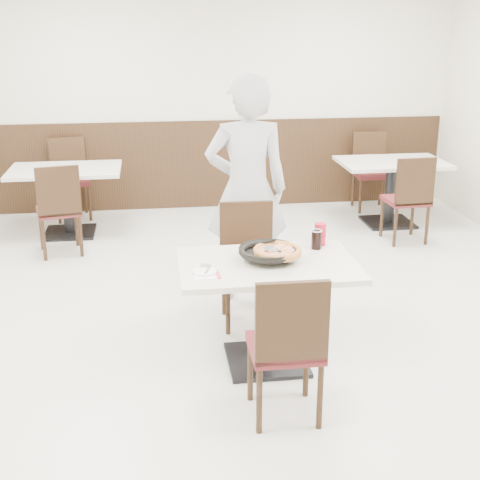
{
  "coord_description": "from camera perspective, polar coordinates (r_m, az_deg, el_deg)",
  "views": [
    {
      "loc": [
        -0.79,
        -4.79,
        2.33
      ],
      "look_at": [
        -0.18,
        -0.3,
        0.8
      ],
      "focal_mm": 50.0,
      "sensor_mm": 36.0,
      "label": 1
    }
  ],
  "objects": [
    {
      "name": "bg_chair_left_near",
      "position": [
        7.02,
        -15.23,
        2.6
      ],
      "size": [
        0.5,
        0.5,
        0.95
      ],
      "primitive_type": null,
      "rotation": [
        0.0,
        0.0,
        0.21
      ],
      "color": "black",
      "rests_on": "floor"
    },
    {
      "name": "fork",
      "position": [
        4.33,
        -2.76,
        -2.54
      ],
      "size": [
        0.06,
        0.15,
        0.0
      ],
      "primitive_type": "cube",
      "rotation": [
        0.0,
        0.0,
        -0.32
      ],
      "color": "white",
      "rests_on": "side_plate"
    },
    {
      "name": "bg_chair_right_far",
      "position": [
        8.53,
        11.19,
        5.68
      ],
      "size": [
        0.44,
        0.44,
        0.95
      ],
      "primitive_type": null,
      "rotation": [
        0.0,
        0.0,
        3.1
      ],
      "color": "black",
      "rests_on": "floor"
    },
    {
      "name": "pizza_server",
      "position": [
        4.5,
        2.56,
        -0.71
      ],
      "size": [
        0.08,
        0.1,
        0.0
      ],
      "primitive_type": "cube",
      "rotation": [
        0.0,
        0.0,
        0.06
      ],
      "color": "white",
      "rests_on": "pizza"
    },
    {
      "name": "bg_table_right",
      "position": [
        7.99,
        12.68,
        3.96
      ],
      "size": [
        1.29,
        0.94,
        0.75
      ],
      "primitive_type": null,
      "rotation": [
        0.0,
        0.0,
        0.12
      ],
      "color": "silver",
      "rests_on": "floor"
    },
    {
      "name": "bg_chair_left_far",
      "position": [
        8.24,
        -14.25,
        5.0
      ],
      "size": [
        0.5,
        0.5,
        0.95
      ],
      "primitive_type": null,
      "rotation": [
        0.0,
        0.0,
        3.36
      ],
      "color": "black",
      "rests_on": "floor"
    },
    {
      "name": "floor",
      "position": [
        5.38,
        1.46,
        -7.05
      ],
      "size": [
        7.0,
        7.0,
        0.0
      ],
      "primitive_type": "plane",
      "color": "#B7B7B3",
      "rests_on": "ground"
    },
    {
      "name": "bg_table_left",
      "position": [
        7.66,
        -14.5,
        3.2
      ],
      "size": [
        1.22,
        0.83,
        0.75
      ],
      "primitive_type": null,
      "rotation": [
        0.0,
        0.0,
        0.03
      ],
      "color": "silver",
      "rests_on": "floor"
    },
    {
      "name": "napkin",
      "position": [
        4.29,
        -2.91,
        -2.96
      ],
      "size": [
        0.17,
        0.17,
        0.0
      ],
      "primitive_type": "cube",
      "rotation": [
        0.0,
        0.0,
        0.03
      ],
      "color": "white",
      "rests_on": "main_table"
    },
    {
      "name": "wainscot_back",
      "position": [
        8.49,
        -2.28,
        6.48
      ],
      "size": [
        5.9,
        0.03,
        1.1
      ],
      "primitive_type": "cube",
      "color": "black",
      "rests_on": "floor"
    },
    {
      "name": "chair_far",
      "position": [
        5.19,
        0.75,
        -2.32
      ],
      "size": [
        0.43,
        0.43,
        0.95
      ],
      "primitive_type": null,
      "rotation": [
        0.0,
        0.0,
        3.11
      ],
      "color": "black",
      "rests_on": "floor"
    },
    {
      "name": "cola_glass",
      "position": [
        4.78,
        6.54,
        0.0
      ],
      "size": [
        0.08,
        0.08,
        0.13
      ],
      "primitive_type": "cylinder",
      "rotation": [
        0.0,
        0.0,
        -0.11
      ],
      "color": "black",
      "rests_on": "main_table"
    },
    {
      "name": "pizza_pan",
      "position": [
        4.53,
        2.44,
        -1.24
      ],
      "size": [
        0.39,
        0.39,
        0.01
      ],
      "primitive_type": "cylinder",
      "rotation": [
        0.0,
        0.0,
        -0.11
      ],
      "color": "black",
      "rests_on": "trivet"
    },
    {
      "name": "chair_near",
      "position": [
        4.03,
        3.84,
        -8.84
      ],
      "size": [
        0.42,
        0.42,
        0.95
      ],
      "primitive_type": null,
      "rotation": [
        0.0,
        0.0,
        -0.01
      ],
      "color": "black",
      "rests_on": "floor"
    },
    {
      "name": "diner_person",
      "position": [
        5.57,
        0.58,
        4.28
      ],
      "size": [
        0.71,
        0.48,
        1.91
      ],
      "primitive_type": "imported",
      "rotation": [
        0.0,
        0.0,
        3.11
      ],
      "color": "#B9B9BE",
      "rests_on": "floor"
    },
    {
      "name": "trivet",
      "position": [
        4.53,
        3.38,
        -1.58
      ],
      "size": [
        0.15,
        0.15,
        0.04
      ],
      "primitive_type": "cylinder",
      "rotation": [
        0.0,
        0.0,
        -0.11
      ],
      "color": "black",
      "rests_on": "main_table"
    },
    {
      "name": "pizza",
      "position": [
        4.51,
        3.23,
        -1.1
      ],
      "size": [
        0.35,
        0.35,
        0.02
      ],
      "primitive_type": "cylinder",
      "rotation": [
        0.0,
        0.0,
        -0.11
      ],
      "color": "#C48240",
      "rests_on": "pizza_pan"
    },
    {
      "name": "main_table",
      "position": [
        4.65,
        2.33,
        -6.28
      ],
      "size": [
        1.28,
        0.93,
        0.75
      ],
      "primitive_type": null,
      "rotation": [
        0.0,
        0.0,
        -0.11
      ],
      "color": "silver",
      "rests_on": "floor"
    },
    {
      "name": "side_plate",
      "position": [
        4.33,
        -3.04,
        -2.7
      ],
      "size": [
        0.18,
        0.18,
        0.01
      ],
      "primitive_type": "cylinder",
      "rotation": [
        0.0,
        0.0,
        -0.11
      ],
      "color": "white",
      "rests_on": "napkin"
    },
    {
      "name": "wall_back",
      "position": [
        8.38,
        -2.37,
        12.2
      ],
      "size": [
        6.0,
        0.04,
        2.8
      ],
      "primitive_type": "cube",
      "color": "beige",
      "rests_on": "floor"
    },
    {
      "name": "bg_chair_right_near",
      "position": [
        7.38,
        13.97,
        3.48
      ],
      "size": [
        0.44,
        0.44,
        0.95
      ],
      "primitive_type": null,
      "rotation": [
        0.0,
        0.0,
        0.06
      ],
      "color": "black",
      "rests_on": "floor"
    },
    {
      "name": "red_cup",
      "position": [
        4.86,
        6.85,
        0.51
      ],
      "size": [
        0.09,
        0.09,
        0.16
      ],
      "primitive_type": "cylinder",
      "rotation": [
        0.0,
        0.0,
        -0.11
      ],
      "color": "#AC111F",
      "rests_on": "main_table"
    }
  ]
}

